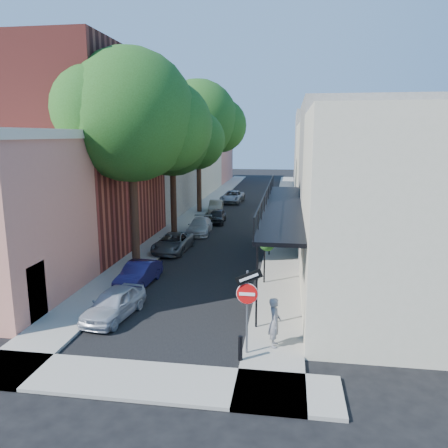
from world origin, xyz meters
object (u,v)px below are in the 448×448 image
(parked_car_e, at_px, (217,216))
(parked_car_f, at_px, (216,207))
(bollard, at_px, (240,348))
(oak_near, at_px, (140,119))
(oak_far, at_px, (204,121))
(parked_car_a, at_px, (114,303))
(parked_car_c, at_px, (173,243))
(parked_car_g, at_px, (232,197))
(parked_car_d, at_px, (200,226))
(parked_car_b, at_px, (139,274))
(oak_mid, at_px, (178,135))
(pedestrian, at_px, (275,322))
(sign_post, at_px, (247,297))

(parked_car_e, relative_size, parked_car_f, 0.97)
(bollard, xyz_separation_m, oak_near, (-6.37, 9.76, 7.36))
(oak_far, bearing_deg, parked_car_a, -87.47)
(parked_car_c, bearing_deg, parked_car_e, 84.76)
(parked_car_g, bearing_deg, parked_car_e, -85.54)
(parked_car_d, bearing_deg, parked_car_b, -96.15)
(bollard, bearing_deg, oak_near, 123.12)
(bollard, height_order, parked_car_e, parked_car_e)
(oak_mid, relative_size, parked_car_c, 2.54)
(parked_car_a, height_order, parked_car_e, parked_car_a)
(parked_car_f, bearing_deg, oak_mid, -102.44)
(pedestrian, bearing_deg, bollard, 134.03)
(parked_car_g, bearing_deg, parked_car_f, -93.09)
(oak_mid, relative_size, parked_car_a, 2.97)
(sign_post, bearing_deg, bollard, -108.56)
(oak_near, distance_m, parked_car_d, 10.99)
(sign_post, distance_m, parked_car_g, 32.83)
(bollard, xyz_separation_m, oak_mid, (-6.42, 17.73, 6.54))
(oak_near, xyz_separation_m, parked_car_f, (1.08, 16.97, -7.32))
(oak_far, bearing_deg, parked_car_c, -86.92)
(oak_far, distance_m, parked_car_f, 7.77)
(parked_car_e, height_order, parked_car_f, parked_car_e)
(oak_mid, distance_m, parked_car_b, 13.00)
(parked_car_d, height_order, pedestrian, pedestrian)
(sign_post, distance_m, parked_car_d, 18.17)
(parked_car_c, relative_size, parked_car_d, 1.04)
(parked_car_c, xyz_separation_m, parked_car_f, (0.31, 13.98, 0.00))
(parked_car_a, relative_size, parked_car_g, 0.76)
(parked_car_c, xyz_separation_m, pedestrian, (6.61, -11.64, 0.41))
(oak_near, distance_m, parked_car_a, 10.15)
(oak_near, height_order, parked_car_d, oak_near)
(oak_mid, xyz_separation_m, parked_car_b, (0.82, -11.23, -6.49))
(sign_post, relative_size, parked_car_d, 0.78)
(parked_car_b, xyz_separation_m, parked_car_f, (0.31, 20.23, -0.00))
(parked_car_f, height_order, parked_car_g, parked_car_g)
(sign_post, height_order, parked_car_d, sign_post)
(oak_far, bearing_deg, parked_car_f, -1.95)
(oak_mid, height_order, parked_car_a, oak_mid)
(parked_car_g, relative_size, pedestrian, 2.67)
(parked_car_c, height_order, parked_car_d, same)
(oak_mid, height_order, parked_car_g, oak_mid)
(oak_far, relative_size, parked_car_b, 3.49)
(parked_car_g, bearing_deg, pedestrian, -76.46)
(oak_mid, distance_m, parked_car_c, 8.23)
(parked_car_d, bearing_deg, oak_near, -102.77)
(sign_post, bearing_deg, oak_mid, 110.86)
(sign_post, relative_size, oak_mid, 0.29)
(oak_far, xyz_separation_m, parked_car_b, (0.75, -20.27, -7.70))
(oak_far, xyz_separation_m, parked_car_f, (1.06, -0.04, -7.70))
(oak_near, relative_size, parked_car_b, 3.35)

